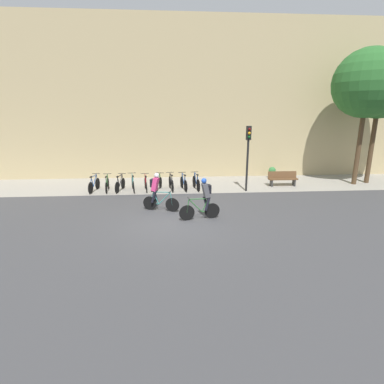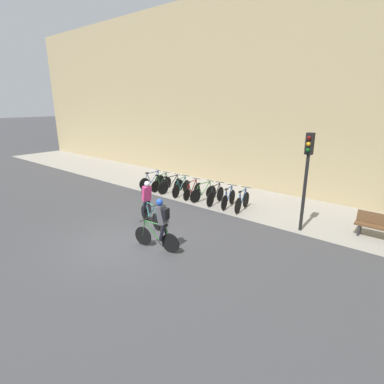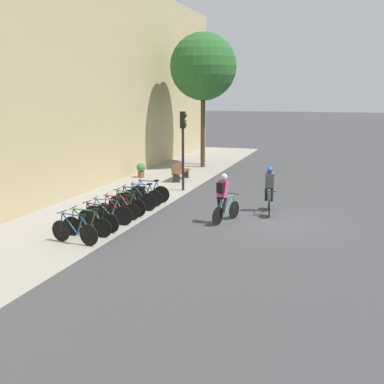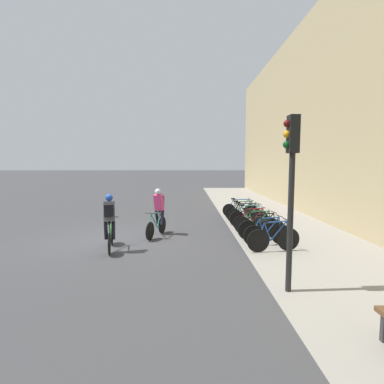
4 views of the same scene
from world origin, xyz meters
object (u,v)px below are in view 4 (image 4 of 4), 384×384
parked_bike_2 (246,214)px  parked_bike_7 (267,233)px  parked_bike_1 (243,212)px  parked_bike_4 (253,221)px  parked_bike_3 (249,217)px  parked_bike_8 (273,238)px  parked_bike_0 (240,209)px  traffic_light_pole (291,171)px  parked_bike_6 (262,228)px  cyclist_grey (110,221)px  cyclist_pink (158,210)px  parked_bike_5 (257,224)px

parked_bike_2 → parked_bike_7: size_ratio=1.02×
parked_bike_1 → parked_bike_4: 2.19m
parked_bike_3 → parked_bike_8: bearing=0.0°
parked_bike_0 → parked_bike_1: bearing=-0.0°
parked_bike_1 → parked_bike_7: size_ratio=1.03×
parked_bike_3 → parked_bike_4: bearing=-0.1°
parked_bike_3 → traffic_light_pole: size_ratio=0.47×
parked_bike_6 → parked_bike_7: size_ratio=1.05×
parked_bike_7 → traffic_light_pole: traffic_light_pole is taller
parked_bike_8 → cyclist_grey: bearing=-91.3°
parked_bike_7 → parked_bike_8: 0.73m
parked_bike_2 → cyclist_grey: bearing=-49.5°
parked_bike_0 → parked_bike_8: 5.84m
cyclist_pink → parked_bike_8: (2.12, 3.72, -0.53)m
cyclist_pink → parked_bike_2: size_ratio=1.05×
cyclist_pink → cyclist_grey: size_ratio=1.00×
parked_bike_5 → parked_bike_6: bearing=0.0°
parked_bike_5 → parked_bike_3: bearing=180.0°
parked_bike_1 → parked_bike_3: 1.46m
cyclist_grey → parked_bike_6: bearing=105.1°
parked_bike_8 → parked_bike_6: bearing=-180.0°
cyclist_pink → parked_bike_6: bearing=79.9°
parked_bike_1 → parked_bike_8: bearing=0.0°
cyclist_pink → parked_bike_1: 4.80m
parked_bike_5 → traffic_light_pole: 5.50m
parked_bike_4 → traffic_light_pole: size_ratio=0.44×
parked_bike_4 → parked_bike_5: 0.73m
parked_bike_5 → parked_bike_6: parked_bike_6 is taller
parked_bike_4 → traffic_light_pole: (5.77, -0.51, 2.16)m
parked_bike_0 → traffic_light_pole: (8.69, -0.51, 2.14)m
parked_bike_8 → traffic_light_pole: 3.59m
cyclist_grey → traffic_light_pole: size_ratio=0.48×
parked_bike_4 → parked_bike_7: bearing=0.0°
parked_bike_2 → parked_bike_4: parked_bike_2 is taller
parked_bike_2 → parked_bike_8: 4.38m
cyclist_pink → parked_bike_0: (-3.72, 3.72, -0.55)m
parked_bike_8 → traffic_light_pole: (2.85, -0.51, 2.12)m
parked_bike_3 → parked_bike_4: 0.73m
parked_bike_4 → parked_bike_5: size_ratio=0.97×
parked_bike_6 → parked_bike_0: bearing=-180.0°
parked_bike_3 → parked_bike_6: bearing=0.0°
parked_bike_5 → parked_bike_0: bearing=-180.0°
parked_bike_5 → parked_bike_8: size_ratio=0.99×
parked_bike_1 → cyclist_pink: bearing=-51.2°
traffic_light_pole → parked_bike_7: bearing=171.8°
traffic_light_pole → parked_bike_2: bearing=175.9°
parked_bike_6 → traffic_light_pole: 4.83m
parked_bike_2 → parked_bike_6: 2.92m
parked_bike_1 → parked_bike_8: parked_bike_8 is taller
parked_bike_5 → parked_bike_2: bearing=-180.0°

